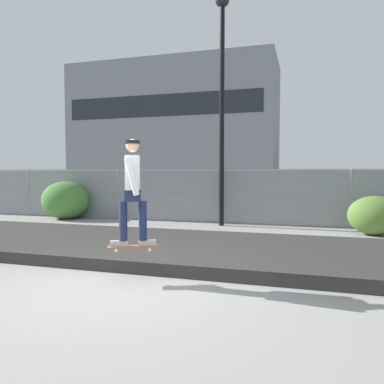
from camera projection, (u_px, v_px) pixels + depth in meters
ground_plane at (125, 287)px, 5.75m from camera, size 120.00×120.00×0.00m
gravel_berm at (177, 248)px, 8.13m from camera, size 13.19×3.67×0.23m
skateboard at (133, 247)px, 5.98m from camera, size 0.82×0.49×0.07m
skater at (133, 186)px, 5.93m from camera, size 0.70×0.62×1.70m
chain_fence at (224, 196)px, 12.74m from camera, size 24.01×0.06×1.85m
street_lamp at (222, 86)px, 12.06m from camera, size 0.44×0.44×7.36m
parked_car_near at (180, 192)px, 16.98m from camera, size 4.44×2.03×1.66m
parked_car_mid at (323, 194)px, 15.23m from camera, size 4.43×2.00×1.66m
library_building at (175, 126)px, 47.93m from camera, size 25.43×10.35×15.05m
shrub_left at (65, 200)px, 13.99m from camera, size 1.82×1.49×1.40m
shrub_center at (374, 216)px, 10.42m from camera, size 1.41×1.16×1.09m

